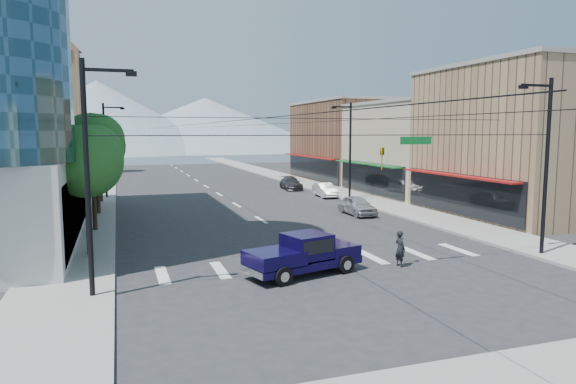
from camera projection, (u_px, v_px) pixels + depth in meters
name	position (u px, v px, depth m)	size (l,w,h in m)	color
ground	(341.00, 269.00, 23.91)	(160.00, 160.00, 0.00)	#28282B
sidewalk_left	(97.00, 187.00, 57.83)	(4.00, 120.00, 0.15)	gray
sidewalk_right	(298.00, 181.00, 65.36)	(4.00, 120.00, 0.15)	gray
shop_near	(528.00, 143.00, 38.96)	(12.00, 14.00, 11.00)	#8C6B4C
shop_mid	(424.00, 150.00, 52.27)	(12.00, 14.00, 9.00)	tan
shop_far	(355.00, 142.00, 67.29)	(12.00, 18.00, 10.00)	brown
clock_tower	(67.00, 102.00, 75.91)	(4.80, 4.80, 20.40)	#8C6B4C
mountain_left	(98.00, 116.00, 159.26)	(80.00, 80.00, 22.00)	gray
mountain_right	(205.00, 124.00, 179.89)	(90.00, 90.00, 18.00)	gray
tree_near	(89.00, 159.00, 25.60)	(3.65, 3.64, 6.71)	black
tree_midnear	(94.00, 144.00, 32.13)	(4.09, 4.09, 7.52)	black
tree_midfar	(98.00, 150.00, 38.79)	(3.65, 3.64, 6.71)	black
tree_far	(101.00, 140.00, 45.32)	(4.09, 4.09, 7.52)	black
signal_rig	(355.00, 171.00, 22.48)	(21.80, 0.20, 9.00)	black
lamp_pole_nw	(106.00, 147.00, 48.26)	(2.00, 0.25, 9.00)	black
lamp_pole_ne	(349.00, 147.00, 47.41)	(2.00, 0.25, 9.00)	black
pickup_truck	(303.00, 254.00, 22.80)	(5.71, 3.30, 1.83)	#0D0736
pedestrian	(400.00, 248.00, 24.21)	(0.63, 0.41, 1.73)	black
parked_car_near	(357.00, 205.00, 39.27)	(1.71, 4.26, 1.45)	#A4A4A8
parked_car_mid	(325.00, 190.00, 50.03)	(1.44, 4.13, 1.36)	white
parked_car_far	(291.00, 183.00, 56.51)	(1.88, 4.62, 1.34)	#2C2B2E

